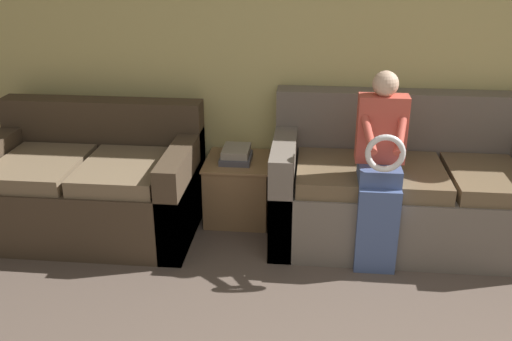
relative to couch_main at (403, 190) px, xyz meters
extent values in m
cube|color=#DBCC7F|center=(-0.19, 0.47, 0.92)|extent=(7.47, 0.06, 2.55)
cube|color=#70665B|center=(0.00, -0.04, -0.12)|extent=(1.85, 0.93, 0.47)
cube|color=#70665B|center=(0.00, 0.32, 0.38)|extent=(1.85, 0.20, 0.52)
cube|color=#70665B|center=(-0.84, -0.04, 0.01)|extent=(0.16, 0.93, 0.73)
cube|color=brown|center=(-0.51, -0.14, 0.17)|extent=(0.48, 0.69, 0.11)
cube|color=brown|center=(0.00, -0.14, 0.17)|extent=(0.48, 0.69, 0.11)
cube|color=brown|center=(0.51, -0.14, 0.17)|extent=(0.48, 0.69, 0.11)
cube|color=#473828|center=(-2.25, -0.14, -0.12)|extent=(1.53, 0.96, 0.46)
cube|color=#473828|center=(-2.25, 0.24, 0.32)|extent=(1.53, 0.20, 0.42)
cube|color=#473828|center=(-2.94, -0.14, -0.01)|extent=(0.16, 0.96, 0.68)
cube|color=#473828|center=(-1.56, -0.14, -0.01)|extent=(0.16, 0.96, 0.68)
cube|color=#7A664C|center=(-2.55, -0.24, 0.17)|extent=(0.57, 0.72, 0.11)
cube|color=#7A664C|center=(-1.95, -0.24, 0.17)|extent=(0.57, 0.72, 0.11)
cube|color=#475B8E|center=(-0.22, -0.51, -0.06)|extent=(0.26, 0.10, 0.58)
cube|color=#475B8E|center=(-0.22, -0.37, 0.28)|extent=(0.26, 0.28, 0.11)
cube|color=#C64C3D|center=(-0.22, -0.30, 0.55)|extent=(0.31, 0.14, 0.43)
sphere|color=#DBB293|center=(-0.22, -0.30, 0.84)|extent=(0.16, 0.16, 0.16)
torus|color=white|center=(-0.22, -0.57, 0.49)|extent=(0.24, 0.04, 0.24)
cylinder|color=#C64C3D|center=(-0.32, -0.43, 0.58)|extent=(0.11, 0.31, 0.24)
cylinder|color=#C64C3D|center=(-0.13, -0.43, 0.58)|extent=(0.11, 0.31, 0.24)
cube|color=olive|center=(-1.20, 0.16, -0.12)|extent=(0.47, 0.50, 0.47)
cube|color=#9A724A|center=(-1.20, 0.16, 0.11)|extent=(0.49, 0.52, 0.02)
cube|color=#4C4C56|center=(-1.21, 0.15, 0.14)|extent=(0.23, 0.26, 0.04)
cube|color=gray|center=(-1.21, 0.17, 0.19)|extent=(0.20, 0.26, 0.06)
camera|label=1|loc=(-0.67, -3.77, 1.69)|focal=40.00mm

